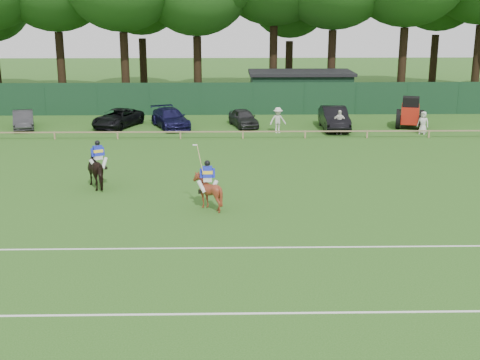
{
  "coord_description": "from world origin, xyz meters",
  "views": [
    {
      "loc": [
        -0.03,
        -22.31,
        8.43
      ],
      "look_at": [
        0.5,
        3.0,
        1.4
      ],
      "focal_mm": 48.0,
      "sensor_mm": 36.0,
      "label": 1
    }
  ],
  "objects_px": {
    "horse_chestnut": "(208,191)",
    "utility_shed": "(300,90)",
    "estate_black": "(334,118)",
    "spectator_mid": "(339,122)",
    "sedan_grey": "(23,120)",
    "sedan_navy": "(170,118)",
    "hatch_grey": "(243,118)",
    "spectator_right": "(423,123)",
    "suv_black": "(118,118)",
    "tractor": "(410,113)",
    "horse_dark": "(99,170)",
    "spectator_left": "(278,120)"
  },
  "relations": [
    {
      "from": "spectator_mid",
      "to": "utility_shed",
      "type": "relative_size",
      "value": 0.19
    },
    {
      "from": "sedan_navy",
      "to": "horse_chestnut",
      "type": "bearing_deg",
      "value": -101.79
    },
    {
      "from": "sedan_navy",
      "to": "sedan_grey",
      "type": "bearing_deg",
      "value": 159.39
    },
    {
      "from": "sedan_grey",
      "to": "utility_shed",
      "type": "bearing_deg",
      "value": 5.78
    },
    {
      "from": "sedan_grey",
      "to": "utility_shed",
      "type": "relative_size",
      "value": 0.45
    },
    {
      "from": "utility_shed",
      "to": "suv_black",
      "type": "bearing_deg",
      "value": -150.03
    },
    {
      "from": "suv_black",
      "to": "spectator_left",
      "type": "distance_m",
      "value": 11.27
    },
    {
      "from": "spectator_left",
      "to": "spectator_right",
      "type": "relative_size",
      "value": 1.14
    },
    {
      "from": "horse_chestnut",
      "to": "tractor",
      "type": "height_order",
      "value": "tractor"
    },
    {
      "from": "sedan_grey",
      "to": "spectator_mid",
      "type": "distance_m",
      "value": 21.59
    },
    {
      "from": "suv_black",
      "to": "hatch_grey",
      "type": "relative_size",
      "value": 1.25
    },
    {
      "from": "suv_black",
      "to": "spectator_right",
      "type": "xyz_separation_m",
      "value": [
        20.6,
        -2.91,
        0.13
      ]
    },
    {
      "from": "horse_chestnut",
      "to": "hatch_grey",
      "type": "distance_m",
      "value": 18.69
    },
    {
      "from": "hatch_grey",
      "to": "sedan_grey",
      "type": "bearing_deg",
      "value": 166.59
    },
    {
      "from": "sedan_grey",
      "to": "sedan_navy",
      "type": "relative_size",
      "value": 0.83
    },
    {
      "from": "horse_dark",
      "to": "sedan_grey",
      "type": "xyz_separation_m",
      "value": [
        -8.02,
        14.75,
        -0.23
      ]
    },
    {
      "from": "sedan_grey",
      "to": "hatch_grey",
      "type": "relative_size",
      "value": 1.05
    },
    {
      "from": "horse_dark",
      "to": "spectator_left",
      "type": "xyz_separation_m",
      "value": [
        9.42,
        12.89,
        0.0
      ]
    },
    {
      "from": "estate_black",
      "to": "spectator_mid",
      "type": "distance_m",
      "value": 1.65
    },
    {
      "from": "horse_dark",
      "to": "sedan_grey",
      "type": "relative_size",
      "value": 0.53
    },
    {
      "from": "horse_chestnut",
      "to": "spectator_mid",
      "type": "height_order",
      "value": "spectator_mid"
    },
    {
      "from": "horse_chestnut",
      "to": "utility_shed",
      "type": "height_order",
      "value": "utility_shed"
    },
    {
      "from": "sedan_grey",
      "to": "utility_shed",
      "type": "height_order",
      "value": "utility_shed"
    },
    {
      "from": "hatch_grey",
      "to": "spectator_left",
      "type": "distance_m",
      "value": 3.23
    },
    {
      "from": "suv_black",
      "to": "estate_black",
      "type": "distance_m",
      "value": 15.03
    },
    {
      "from": "sedan_navy",
      "to": "utility_shed",
      "type": "distance_m",
      "value": 12.91
    },
    {
      "from": "spectator_left",
      "to": "tractor",
      "type": "xyz_separation_m",
      "value": [
        9.29,
        1.55,
        0.18
      ]
    },
    {
      "from": "estate_black",
      "to": "tractor",
      "type": "xyz_separation_m",
      "value": [
        5.33,
        0.41,
        0.26
      ]
    },
    {
      "from": "tractor",
      "to": "suv_black",
      "type": "bearing_deg",
      "value": -166.08
    },
    {
      "from": "horse_chestnut",
      "to": "hatch_grey",
      "type": "bearing_deg",
      "value": -98.68
    },
    {
      "from": "spectator_mid",
      "to": "spectator_right",
      "type": "relative_size",
      "value": 1.07
    },
    {
      "from": "sedan_navy",
      "to": "spectator_mid",
      "type": "xyz_separation_m",
      "value": [
        11.34,
        -2.51,
        0.14
      ]
    },
    {
      "from": "hatch_grey",
      "to": "spectator_right",
      "type": "xyz_separation_m",
      "value": [
        11.81,
        -2.91,
        0.14
      ]
    },
    {
      "from": "utility_shed",
      "to": "hatch_grey",
      "type": "bearing_deg",
      "value": -121.69
    },
    {
      "from": "sedan_navy",
      "to": "hatch_grey",
      "type": "bearing_deg",
      "value": -17.77
    },
    {
      "from": "sedan_navy",
      "to": "spectator_left",
      "type": "xyz_separation_m",
      "value": [
        7.32,
        -1.99,
        0.19
      ]
    },
    {
      "from": "sedan_grey",
      "to": "suv_black",
      "type": "relative_size",
      "value": 0.84
    },
    {
      "from": "horse_dark",
      "to": "spectator_left",
      "type": "height_order",
      "value": "spectator_left"
    },
    {
      "from": "suv_black",
      "to": "sedan_navy",
      "type": "height_order",
      "value": "sedan_navy"
    },
    {
      "from": "utility_shed",
      "to": "sedan_grey",
      "type": "bearing_deg",
      "value": -157.44
    },
    {
      "from": "sedan_navy",
      "to": "spectator_right",
      "type": "distance_m",
      "value": 17.09
    },
    {
      "from": "suv_black",
      "to": "spectator_mid",
      "type": "distance_m",
      "value": 15.31
    },
    {
      "from": "hatch_grey",
      "to": "spectator_right",
      "type": "distance_m",
      "value": 12.16
    },
    {
      "from": "horse_chestnut",
      "to": "spectator_mid",
      "type": "relative_size",
      "value": 0.94
    },
    {
      "from": "spectator_mid",
      "to": "spectator_right",
      "type": "xyz_separation_m",
      "value": [
        5.55,
        -0.08,
        -0.05
      ]
    },
    {
      "from": "horse_dark",
      "to": "estate_black",
      "type": "height_order",
      "value": "horse_dark"
    },
    {
      "from": "estate_black",
      "to": "sedan_navy",
      "type": "bearing_deg",
      "value": 176.03
    },
    {
      "from": "spectator_right",
      "to": "tractor",
      "type": "height_order",
      "value": "tractor"
    },
    {
      "from": "hatch_grey",
      "to": "horse_chestnut",
      "type": "bearing_deg",
      "value": -111.27
    },
    {
      "from": "suv_black",
      "to": "spectator_mid",
      "type": "xyz_separation_m",
      "value": [
        15.05,
        -2.83,
        0.18
      ]
    }
  ]
}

